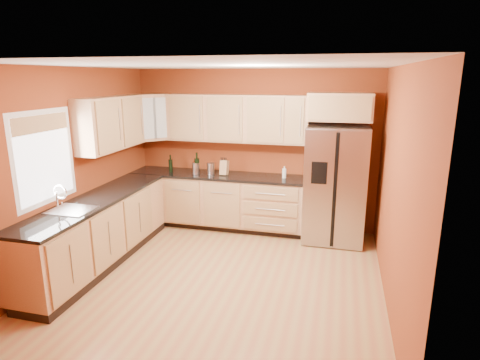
% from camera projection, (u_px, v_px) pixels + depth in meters
% --- Properties ---
extents(floor, '(4.00, 4.00, 0.00)m').
position_uv_depth(floor, '(219.00, 277.00, 5.11)').
color(floor, '#A56640').
rests_on(floor, ground).
extents(ceiling, '(4.00, 4.00, 0.00)m').
position_uv_depth(ceiling, '(216.00, 65.00, 4.45)').
color(ceiling, silver).
rests_on(ceiling, wall_back).
extents(wall_back, '(4.00, 0.04, 2.60)m').
position_uv_depth(wall_back, '(254.00, 150.00, 6.66)').
color(wall_back, maroon).
rests_on(wall_back, floor).
extents(wall_front, '(4.00, 0.04, 2.60)m').
position_uv_depth(wall_front, '(136.00, 244.00, 2.90)').
color(wall_front, maroon).
rests_on(wall_front, floor).
extents(wall_left, '(0.04, 4.00, 2.60)m').
position_uv_depth(wall_left, '(72.00, 169.00, 5.26)').
color(wall_left, maroon).
rests_on(wall_left, floor).
extents(wall_right, '(0.04, 4.00, 2.60)m').
position_uv_depth(wall_right, '(396.00, 190.00, 4.30)').
color(wall_right, maroon).
rests_on(wall_right, floor).
extents(base_cabinets_back, '(2.90, 0.60, 0.88)m').
position_uv_depth(base_cabinets_back, '(218.00, 202.00, 6.72)').
color(base_cabinets_back, '#A2734F').
rests_on(base_cabinets_back, floor).
extents(base_cabinets_left, '(0.60, 2.80, 0.88)m').
position_uv_depth(base_cabinets_left, '(98.00, 232.00, 5.40)').
color(base_cabinets_left, '#A2734F').
rests_on(base_cabinets_left, floor).
extents(countertop_back, '(2.90, 0.62, 0.04)m').
position_uv_depth(countertop_back, '(217.00, 175.00, 6.60)').
color(countertop_back, black).
rests_on(countertop_back, base_cabinets_back).
extents(countertop_left, '(0.62, 2.80, 0.04)m').
position_uv_depth(countertop_left, '(96.00, 200.00, 5.28)').
color(countertop_left, black).
rests_on(countertop_left, base_cabinets_left).
extents(upper_cabinets_back, '(2.30, 0.33, 0.75)m').
position_uv_depth(upper_cabinets_back, '(237.00, 118.00, 6.43)').
color(upper_cabinets_back, '#A2734F').
rests_on(upper_cabinets_back, wall_back).
extents(upper_cabinets_left, '(0.33, 1.35, 0.75)m').
position_uv_depth(upper_cabinets_left, '(111.00, 123.00, 5.77)').
color(upper_cabinets_left, '#A2734F').
rests_on(upper_cabinets_left, wall_left).
extents(corner_upper_cabinet, '(0.67, 0.67, 0.75)m').
position_uv_depth(corner_upper_cabinet, '(151.00, 117.00, 6.61)').
color(corner_upper_cabinet, '#A2734F').
rests_on(corner_upper_cabinet, wall_back).
extents(over_fridge_cabinet, '(0.92, 0.60, 0.40)m').
position_uv_depth(over_fridge_cabinet, '(340.00, 107.00, 5.86)').
color(over_fridge_cabinet, '#A2734F').
rests_on(over_fridge_cabinet, wall_back).
extents(refrigerator, '(0.90, 0.75, 1.78)m').
position_uv_depth(refrigerator, '(335.00, 184.00, 6.08)').
color(refrigerator, '#B9B9BE').
rests_on(refrigerator, floor).
extents(window, '(0.03, 0.90, 1.00)m').
position_uv_depth(window, '(45.00, 158.00, 4.72)').
color(window, white).
rests_on(window, wall_left).
extents(sink_faucet, '(0.50, 0.42, 0.30)m').
position_uv_depth(sink_faucet, '(70.00, 198.00, 4.77)').
color(sink_faucet, white).
rests_on(sink_faucet, countertop_left).
extents(canister_left, '(0.15, 0.15, 0.19)m').
position_uv_depth(canister_left, '(196.00, 169.00, 6.58)').
color(canister_left, '#B9B9BE').
rests_on(canister_left, countertop_back).
extents(canister_right, '(0.12, 0.12, 0.19)m').
position_uv_depth(canister_right, '(211.00, 169.00, 6.55)').
color(canister_right, '#B9B9BE').
rests_on(canister_right, countertop_back).
extents(wine_bottle_a, '(0.09, 0.09, 0.36)m').
position_uv_depth(wine_bottle_a, '(197.00, 163.00, 6.56)').
color(wine_bottle_a, black).
rests_on(wine_bottle_a, countertop_back).
extents(wine_bottle_b, '(0.08, 0.08, 0.30)m').
position_uv_depth(wine_bottle_b, '(171.00, 163.00, 6.70)').
color(wine_bottle_b, black).
rests_on(wine_bottle_b, countertop_back).
extents(knife_block, '(0.13, 0.12, 0.24)m').
position_uv_depth(knife_block, '(224.00, 168.00, 6.52)').
color(knife_block, '#AB8053').
rests_on(knife_block, countertop_back).
extents(soap_dispenser, '(0.07, 0.07, 0.19)m').
position_uv_depth(soap_dispenser, '(284.00, 172.00, 6.32)').
color(soap_dispenser, white).
rests_on(soap_dispenser, countertop_back).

